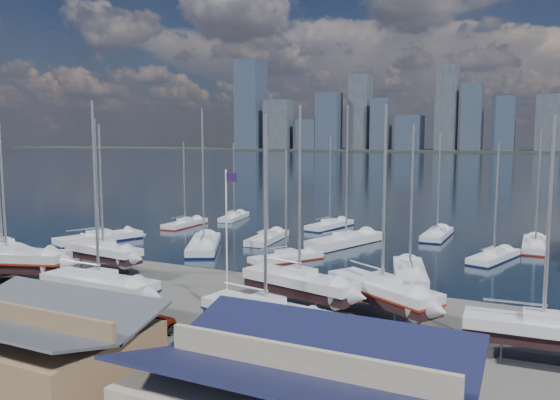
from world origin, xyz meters
The scene contains 31 objects.
ground centered at (0.00, -10.00, 0.00)m, with size 1400.00×1400.00×0.00m, color #605E59.
water centered at (0.00, 300.00, -0.15)m, with size 1400.00×600.00×0.40m, color #1A303D.
far_shore centered at (0.00, 560.00, 1.10)m, with size 1400.00×80.00×2.20m, color #2D332D.
skyline centered at (-7.83, 553.76, 39.09)m, with size 639.14×43.80×107.69m.
shed_grey centered at (0.00, -26.00, 2.15)m, with size 12.60×8.40×4.17m.
shed_blue centered at (16.00, -26.00, 2.42)m, with size 13.65×9.45×4.71m.
sailboat_cradle_0 centered at (-23.98, -9.64, 2.05)m, with size 9.99×5.54×15.59m.
sailboat_cradle_1 centered at (-19.10, -12.88, 2.17)m, with size 11.63×6.53×17.97m.
sailboat_cradle_2 centered at (-14.41, -5.70, 2.00)m, with size 9.08×3.55×14.55m.
sailboat_cradle_3 centered at (-5.35, -15.58, 2.07)m, with size 9.91×3.05×15.90m.
sailboat_cradle_4 centered at (7.99, -8.21, 2.06)m, with size 9.92×4.89×15.64m.
sailboat_cradle_5 centered at (9.02, -15.84, 2.00)m, with size 9.29×3.98×14.65m.
sailboat_cradle_6 centered at (14.31, -7.47, 2.05)m, with size 9.62×7.30×15.58m.
sailboat_cradle_7 centered at (24.96, -11.42, 2.00)m, with size 8.89×2.91×14.45m.
sailboat_moored_0 centered at (-26.42, 5.98, 0.31)m, with size 6.79×11.37×16.44m.
sailboat_moored_1 centered at (-23.87, 21.02, 0.31)m, with size 2.63×8.96×13.34m.
sailboat_moored_2 centered at (-20.87, 30.41, 0.32)m, with size 4.04×8.97×13.08m.
sailboat_moored_3 centered at (-11.61, 7.86, 0.31)m, with size 8.46×11.79×17.42m.
sailboat_moored_4 centered at (-7.13, 15.70, 0.32)m, with size 3.55×9.59×14.16m.
sailboat_moored_5 centered at (-3.68, 29.09, 0.31)m, with size 4.59×9.87×14.24m.
sailboat_moored_6 centered at (-0.04, 6.31, 0.31)m, with size 6.41×8.39×12.56m.
sailboat_moored_7 centered at (2.71, 17.99, 0.33)m, with size 7.02×12.41×18.07m.
sailboat_moored_8 centered at (12.07, 27.81, 0.31)m, with size 2.85×9.83×14.64m.
sailboat_moored_9 centered at (13.48, 5.36, 0.32)m, with size 5.44×10.40×15.12m.
sailboat_moored_10 centered at (20.07, 16.47, 0.31)m, with size 5.05×9.24×13.32m.
sailboat_moored_11 centered at (23.99, 25.52, 0.31)m, with size 2.88×10.03×14.96m.
car_a centered at (-9.24, -18.02, 0.68)m, with size 1.61×4.00×1.36m, color gray.
car_b centered at (0.83, -20.52, 0.82)m, with size 1.73×4.97×1.64m, color gray.
car_c centered at (1.35, -19.08, 0.74)m, with size 2.44×5.30×1.47m, color gray.
car_d centered at (8.72, -18.56, 0.81)m, with size 2.26×5.57×1.62m, color gray.
flagpole centered at (3.90, -12.05, 6.22)m, with size 0.97×0.12×10.92m.
Camera 1 is at (24.63, -45.78, 13.07)m, focal length 35.00 mm.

